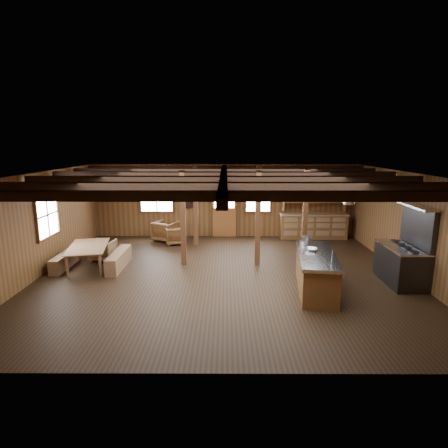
{
  "coord_description": "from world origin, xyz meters",
  "views": [
    {
      "loc": [
        0.05,
        -9.76,
        3.54
      ],
      "look_at": [
        0.01,
        0.88,
        1.26
      ],
      "focal_mm": 30.0,
      "sensor_mm": 36.0,
      "label": 1
    }
  ],
  "objects_px": {
    "dining_table": "(90,257)",
    "commercial_range": "(404,259)",
    "armchair_c": "(103,250)",
    "armchair_a": "(175,235)",
    "armchair_b": "(165,231)",
    "kitchen_island": "(316,272)"
  },
  "relations": [
    {
      "from": "kitchen_island",
      "to": "armchair_b",
      "type": "relative_size",
      "value": 3.25
    },
    {
      "from": "commercial_range",
      "to": "dining_table",
      "type": "distance_m",
      "value": 8.63
    },
    {
      "from": "kitchen_island",
      "to": "armchair_a",
      "type": "distance_m",
      "value": 5.93
    },
    {
      "from": "commercial_range",
      "to": "armchair_b",
      "type": "height_order",
      "value": "commercial_range"
    },
    {
      "from": "armchair_c",
      "to": "armchair_a",
      "type": "bearing_deg",
      "value": -129.3
    },
    {
      "from": "commercial_range",
      "to": "dining_table",
      "type": "bearing_deg",
      "value": 172.07
    },
    {
      "from": "armchair_c",
      "to": "armchair_b",
      "type": "bearing_deg",
      "value": -116.07
    },
    {
      "from": "dining_table",
      "to": "armchair_c",
      "type": "xyz_separation_m",
      "value": [
        0.14,
        0.74,
        -0.0
      ]
    },
    {
      "from": "commercial_range",
      "to": "kitchen_island",
      "type": "bearing_deg",
      "value": -167.8
    },
    {
      "from": "dining_table",
      "to": "armchair_c",
      "type": "height_order",
      "value": "dining_table"
    },
    {
      "from": "armchair_a",
      "to": "armchair_c",
      "type": "height_order",
      "value": "armchair_c"
    },
    {
      "from": "dining_table",
      "to": "armchair_b",
      "type": "relative_size",
      "value": 2.32
    },
    {
      "from": "commercial_range",
      "to": "armchair_b",
      "type": "xyz_separation_m",
      "value": [
        -6.84,
        4.33,
        -0.29
      ]
    },
    {
      "from": "commercial_range",
      "to": "armchair_c",
      "type": "bearing_deg",
      "value": 167.07
    },
    {
      "from": "commercial_range",
      "to": "armchair_a",
      "type": "height_order",
      "value": "commercial_range"
    },
    {
      "from": "armchair_a",
      "to": "armchair_b",
      "type": "xyz_separation_m",
      "value": [
        -0.44,
        0.49,
        0.05
      ]
    },
    {
      "from": "dining_table",
      "to": "commercial_range",
      "type": "bearing_deg",
      "value": -109.0
    },
    {
      "from": "kitchen_island",
      "to": "armchair_c",
      "type": "bearing_deg",
      "value": 165.13
    },
    {
      "from": "kitchen_island",
      "to": "dining_table",
      "type": "bearing_deg",
      "value": 171.74
    },
    {
      "from": "commercial_range",
      "to": "armchair_c",
      "type": "relative_size",
      "value": 2.92
    },
    {
      "from": "commercial_range",
      "to": "armchair_a",
      "type": "distance_m",
      "value": 7.48
    },
    {
      "from": "kitchen_island",
      "to": "dining_table",
      "type": "xyz_separation_m",
      "value": [
        -6.17,
        1.7,
        -0.15
      ]
    }
  ]
}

